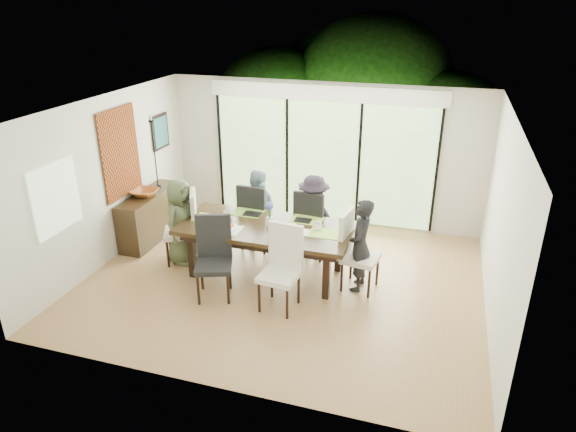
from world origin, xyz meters
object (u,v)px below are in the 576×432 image
(chair_left_end, at_px, (180,227))
(cup_a, at_px, (228,214))
(table_top, at_px, (266,228))
(laptop, at_px, (213,221))
(person_left_end, at_px, (180,221))
(person_right_end, at_px, (360,245))
(cup_b, at_px, (273,227))
(sideboard, at_px, (151,216))
(bowl, at_px, (145,193))
(person_far_right, at_px, (313,217))
(chair_near_left, at_px, (213,260))
(cup_c, at_px, (317,227))
(chair_near_right, at_px, (279,270))
(vase, at_px, (270,221))
(chair_far_left, at_px, (258,215))
(chair_right_end, at_px, (361,252))
(chair_far_right, at_px, (314,222))
(person_far_left, at_px, (257,210))

(chair_left_end, distance_m, cup_a, 0.86)
(table_top, distance_m, laptop, 0.86)
(person_left_end, bearing_deg, person_right_end, -86.28)
(chair_left_end, relative_size, cup_b, 11.00)
(person_left_end, bearing_deg, table_top, -86.28)
(laptop, bearing_deg, sideboard, 115.72)
(bowl, bearing_deg, person_far_right, 6.13)
(chair_near_left, xyz_separation_m, cup_c, (1.30, 0.97, 0.28))
(chair_near_right, relative_size, vase, 9.17)
(chair_near_left, relative_size, sideboard, 0.79)
(chair_far_left, xyz_separation_m, person_right_end, (1.93, -0.85, 0.11))
(chair_near_left, relative_size, chair_near_right, 1.00)
(bowl, bearing_deg, cup_a, -11.74)
(person_far_right, distance_m, cup_c, 0.79)
(person_far_right, bearing_deg, bowl, 10.42)
(cup_b, relative_size, bowl, 0.24)
(table_top, bearing_deg, chair_left_end, 180.00)
(laptop, height_order, cup_b, cup_b)
(chair_right_end, height_order, bowl, chair_right_end)
(chair_far_right, relative_size, laptop, 3.33)
(person_left_end, height_order, person_far_left, same)
(vase, bearing_deg, person_far_right, 57.34)
(cup_a, height_order, cup_c, same)
(chair_far_left, bearing_deg, chair_left_end, 43.67)
(chair_far_right, xyz_separation_m, chair_near_right, (-0.05, -1.72, 0.00))
(cup_a, height_order, bowl, bowl)
(chair_near_right, bearing_deg, bowl, 160.55)
(chair_right_end, distance_m, chair_far_right, 1.27)
(table_top, xyz_separation_m, chair_near_left, (-0.50, -0.87, -0.19))
(person_left_end, height_order, person_far_right, same)
(cup_b, height_order, sideboard, cup_b)
(chair_right_end, height_order, person_left_end, person_left_end)
(chair_far_left, distance_m, person_far_left, 0.11)
(person_left_end, distance_m, bowl, 1.10)
(chair_near_left, xyz_separation_m, person_far_left, (0.05, 1.70, 0.11))
(chair_near_right, height_order, vase, chair_near_right)
(chair_left_end, height_order, chair_near_left, same)
(person_far_left, height_order, cup_a, person_far_left)
(person_far_left, height_order, person_far_right, same)
(chair_far_left, distance_m, cup_b, 1.16)
(chair_far_left, height_order, bowl, chair_far_left)
(cup_a, bearing_deg, chair_left_end, -169.38)
(chair_left_end, distance_m, cup_b, 1.68)
(table_top, xyz_separation_m, bowl, (-2.43, 0.51, 0.12))
(cup_c, bearing_deg, chair_far_left, 149.04)
(chair_left_end, height_order, chair_right_end, same)
(person_far_right, xyz_separation_m, cup_b, (-0.40, -0.93, 0.17))
(cup_a, height_order, sideboard, cup_a)
(bowl, bearing_deg, vase, -10.50)
(chair_near_left, xyz_separation_m, person_far_right, (1.05, 1.70, 0.11))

